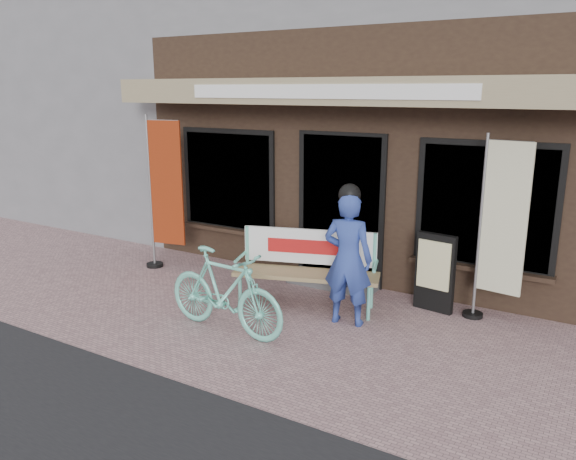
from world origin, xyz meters
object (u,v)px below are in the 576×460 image
Objects in this scene: bench at (308,263)px; person at (348,256)px; nobori_red at (164,191)px; menu_stand at (435,272)px; bicycle at (225,291)px; nobori_cream at (500,228)px.

person is (0.68, -0.24, 0.25)m from bench.
nobori_red is at bearing 156.58° from bench.
person is 1.26m from menu_stand.
bicycle is at bearing -127.78° from bench.
menu_stand is at bearing -170.32° from nobori_cream.
nobori_red is at bearing 60.59° from bicycle.
person is 0.75× the size of nobori_cream.
menu_stand is (4.16, 0.42, -0.72)m from nobori_red.
nobori_red is (-2.25, 1.47, 0.74)m from bicycle.
nobori_red reaches higher than person.
nobori_red is at bearing -166.84° from nobori_cream.
bench is 0.80× the size of nobori_red.
nobori_red is 4.91m from nobori_cream.
nobori_cream is (4.89, 0.44, -0.06)m from nobori_red.
person is at bearing -37.46° from bench.
person is at bearing -139.97° from nobori_cream.
person is 0.72× the size of nobori_red.
menu_stand is (1.47, 0.69, -0.07)m from bench.
bench is 1.88× the size of menu_stand.
nobori_red is (-3.37, 0.51, 0.40)m from person.
menu_stand is at bearing 40.98° from person.
nobori_cream is at bearing 9.41° from menu_stand.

